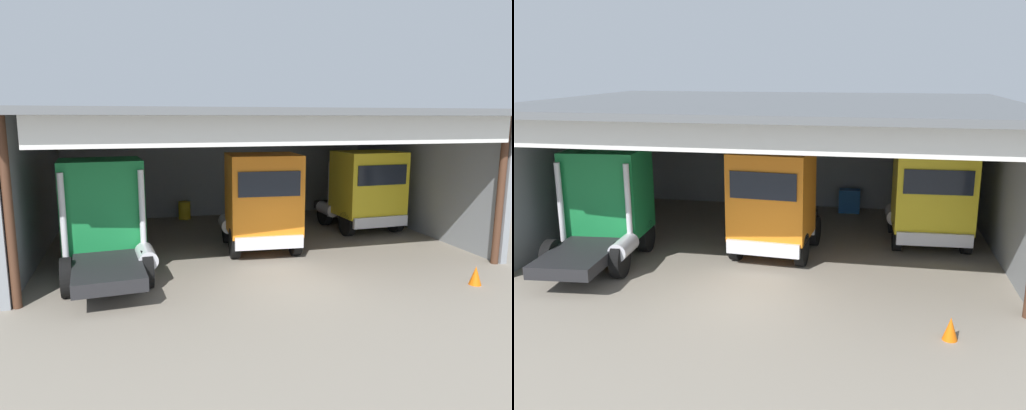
{
  "view_description": "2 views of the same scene",
  "coord_description": "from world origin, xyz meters",
  "views": [
    {
      "loc": [
        -4.4,
        -12.62,
        4.82
      ],
      "look_at": [
        0.0,
        3.78,
        1.71
      ],
      "focal_mm": 33.23,
      "sensor_mm": 36.0,
      "label": 1
    },
    {
      "loc": [
        3.36,
        -13.86,
        6.22
      ],
      "look_at": [
        0.0,
        3.78,
        1.71
      ],
      "focal_mm": 38.96,
      "sensor_mm": 36.0,
      "label": 2
    }
  ],
  "objects": [
    {
      "name": "truck_yellow_center_bay",
      "position": [
        5.34,
        5.7,
        1.8
      ],
      "size": [
        2.88,
        4.58,
        3.46
      ],
      "rotation": [
        0.0,
        0.0,
        3.18
      ],
      "color": "yellow",
      "rests_on": "ground"
    },
    {
      "name": "oil_drum",
      "position": [
        -1.91,
        10.11,
        0.43
      ],
      "size": [
        0.58,
        0.58,
        0.85
      ],
      "primitive_type": "cylinder",
      "color": "gold",
      "rests_on": "ground"
    },
    {
      "name": "workshop_shed",
      "position": [
        0.0,
        6.16,
        3.65
      ],
      "size": [
        15.83,
        12.09,
        5.1
      ],
      "color": "gray",
      "rests_on": "ground"
    },
    {
      "name": "ground_plane",
      "position": [
        0.0,
        0.0,
        0.0
      ],
      "size": [
        80.0,
        80.0,
        0.0
      ],
      "primitive_type": "plane",
      "color": "gray",
      "rests_on": "ground"
    },
    {
      "name": "traffic_cone",
      "position": [
        5.28,
        -1.45,
        0.28
      ],
      "size": [
        0.36,
        0.36,
        0.56
      ],
      "primitive_type": "cone",
      "color": "orange",
      "rests_on": "ground"
    },
    {
      "name": "tool_cart",
      "position": [
        2.37,
        9.92,
        0.5
      ],
      "size": [
        0.9,
        0.6,
        1.0
      ],
      "primitive_type": "cube",
      "color": "#1E59A5",
      "rests_on": "ground"
    },
    {
      "name": "truck_orange_left_bay",
      "position": [
        0.15,
        3.64,
        1.87
      ],
      "size": [
        2.74,
        4.67,
        3.59
      ],
      "rotation": [
        0.0,
        0.0,
        3.06
      ],
      "color": "orange",
      "rests_on": "ground"
    },
    {
      "name": "truck_green_center_right_bay",
      "position": [
        -5.23,
        2.42,
        1.83
      ],
      "size": [
        2.87,
        5.19,
        3.58
      ],
      "rotation": [
        0.0,
        0.0,
        0.08
      ],
      "color": "#197F3D",
      "rests_on": "ground"
    }
  ]
}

